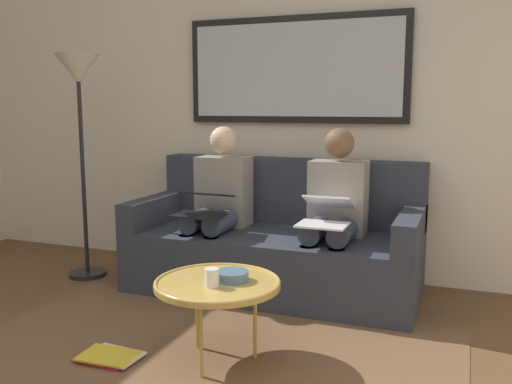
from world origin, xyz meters
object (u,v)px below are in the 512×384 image
at_px(coffee_table, 217,284).
at_px(standing_lamp, 79,94).
at_px(magazine_stack, 109,356).
at_px(cup, 212,278).
at_px(person_left, 335,209).
at_px(laptop_black, 203,203).
at_px(couch, 277,244).
at_px(person_right, 218,201).
at_px(framed_mirror, 295,70).
at_px(bowl, 232,276).
at_px(laptop_white, 326,212).

distance_m(coffee_table, standing_lamp, 2.05).
bearing_deg(coffee_table, magazine_stack, 19.84).
height_order(cup, magazine_stack, cup).
bearing_deg(magazine_stack, person_left, -122.41).
xyz_separation_m(person_left, laptop_black, (0.85, 0.24, 0.02)).
height_order(couch, person_right, person_right).
bearing_deg(person_right, laptop_black, 90.00).
distance_m(cup, person_left, 1.27).
relative_size(framed_mirror, standing_lamp, 1.01).
height_order(couch, laptop_black, couch).
relative_size(cup, bowl, 0.53).
relative_size(couch, coffee_table, 3.13).
height_order(framed_mirror, bowl, framed_mirror).
xyz_separation_m(couch, laptop_white, (-0.42, 0.29, 0.32)).
bearing_deg(cup, standing_lamp, -33.55).
distance_m(coffee_table, laptop_black, 1.07).
xyz_separation_m(magazine_stack, standing_lamp, (1.02, -1.14, 1.35)).
height_order(cup, person_left, person_left).
distance_m(couch, laptop_white, 0.61).
distance_m(couch, laptop_black, 0.62).
relative_size(couch, laptop_black, 5.39).
bearing_deg(magazine_stack, cup, -168.02).
bearing_deg(couch, standing_lamp, 10.52).
bearing_deg(couch, magazine_stack, 73.20).
height_order(couch, standing_lamp, standing_lamp).
bearing_deg(coffee_table, person_right, -65.39).
distance_m(couch, coffee_table, 1.23).
relative_size(person_left, person_right, 1.00).
bearing_deg(couch, cup, 94.77).
bearing_deg(laptop_black, cup, 118.47).
bearing_deg(person_left, framed_mirror, -47.07).
relative_size(bowl, standing_lamp, 0.10).
xyz_separation_m(couch, magazine_stack, (0.42, 1.41, -0.29)).
distance_m(coffee_table, person_left, 1.21).
xyz_separation_m(framed_mirror, person_right, (0.42, 0.46, -0.94)).
xyz_separation_m(cup, person_right, (0.53, -1.23, 0.15)).
bearing_deg(cup, bowl, -114.37).
height_order(cup, person_right, person_right).
relative_size(framed_mirror, cup, 18.67).
height_order(coffee_table, cup, cup).
bearing_deg(magazine_stack, couch, -106.80).
bearing_deg(cup, framed_mirror, -86.33).
bearing_deg(laptop_white, magazine_stack, 52.64).
bearing_deg(laptop_black, person_left, -164.06).
bearing_deg(cup, person_left, -104.50).
height_order(person_left, laptop_black, person_left).
relative_size(magazine_stack, standing_lamp, 0.19).
distance_m(person_left, magazine_stack, 1.69).
relative_size(framed_mirror, person_left, 1.47).
distance_m(laptop_black, magazine_stack, 1.26).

